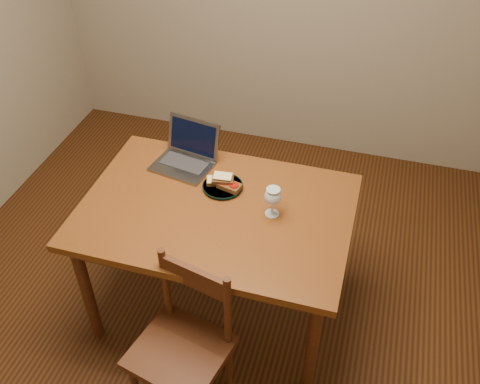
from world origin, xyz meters
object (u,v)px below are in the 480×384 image
(milk_glass, at_px, (273,202))
(laptop, at_px, (187,152))
(chair, at_px, (182,341))
(plate, at_px, (223,187))
(table, at_px, (216,221))

(milk_glass, relative_size, laptop, 0.46)
(chair, height_order, plate, chair)
(chair, distance_m, laptop, 0.99)
(table, relative_size, laptop, 3.81)
(chair, bearing_deg, table, 105.30)
(plate, bearing_deg, table, -84.69)
(plate, bearing_deg, laptop, 146.79)
(table, relative_size, chair, 2.77)
(chair, xyz_separation_m, milk_glass, (0.25, 0.60, 0.36))
(plate, height_order, milk_glass, milk_glass)
(milk_glass, height_order, laptop, laptop)
(chair, bearing_deg, plate, 105.94)
(table, bearing_deg, chair, -87.71)
(chair, bearing_deg, laptop, 120.73)
(table, bearing_deg, plate, 95.31)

